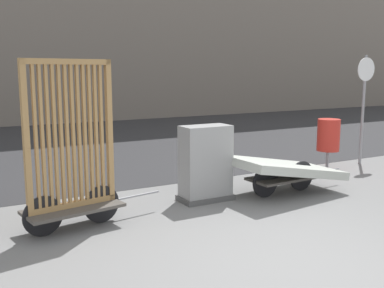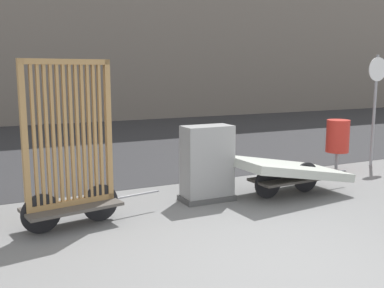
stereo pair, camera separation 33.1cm
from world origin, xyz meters
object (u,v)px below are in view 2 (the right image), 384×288
Objects in this scene: bike_cart_with_bedframe at (70,164)px; bike_cart_with_mattress at (288,170)px; utility_cabinet at (207,166)px; trash_bin at (338,136)px; sign_post at (375,96)px.

bike_cart_with_bedframe reaches higher than bike_cart_with_mattress.
bike_cart_with_mattress is at bearing -10.00° from bike_cart_with_bedframe.
utility_cabinet is (2.13, 0.31, -0.29)m from bike_cart_with_bedframe.
trash_bin reaches higher than bike_cart_with_mattress.
sign_post is at bearing -0.56° from bike_cart_with_bedframe.
bike_cart_with_bedframe is at bearing -171.82° from utility_cabinet.
trash_bin is (5.53, 1.09, -0.14)m from bike_cart_with_bedframe.
bike_cart_with_bedframe is at bearing -170.57° from sign_post.
utility_cabinet is 1.15× the size of trash_bin.
bike_cart_with_mattress is 2.36m from trash_bin.
bike_cart_with_bedframe reaches higher than utility_cabinet.
bike_cart_with_mattress is (3.45, -0.00, -0.42)m from bike_cart_with_bedframe.
sign_post is at bearing 10.03° from utility_cabinet.
utility_cabinet reaches higher than bike_cart_with_mattress.
sign_post is (0.98, -0.01, 0.79)m from trash_bin.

